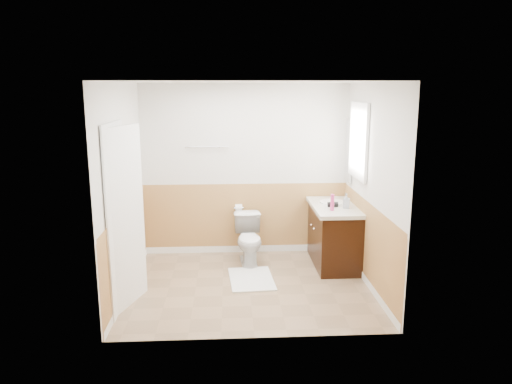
{
  "coord_description": "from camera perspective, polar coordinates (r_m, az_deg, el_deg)",
  "views": [
    {
      "loc": [
        -0.24,
        -5.72,
        2.45
      ],
      "look_at": [
        0.1,
        0.25,
        1.15
      ],
      "focal_mm": 34.16,
      "sensor_mm": 36.0,
      "label": 1
    }
  ],
  "objects": [
    {
      "name": "door_frame",
      "position": [
        5.59,
        -15.94,
        -2.92
      ],
      "size": [
        0.02,
        0.92,
        2.1
      ],
      "primitive_type": "cube",
      "color": "white",
      "rests_on": "wall_left"
    },
    {
      "name": "wall_front",
      "position": [
        4.58,
        -0.15,
        -2.91
      ],
      "size": [
        3.0,
        0.0,
        3.0
      ],
      "primitive_type": "plane",
      "rotation": [
        -1.57,
        0.0,
        0.0
      ],
      "color": "silver",
      "rests_on": "floor"
    },
    {
      "name": "tp_roll",
      "position": [
        7.16,
        -2.04,
        -1.88
      ],
      "size": [
        0.1,
        0.11,
        0.11
      ],
      "primitive_type": "cylinder",
      "rotation": [
        0.0,
        1.57,
        0.0
      ],
      "color": "white",
      "rests_on": "tp_holder_bar"
    },
    {
      "name": "soap_dispenser",
      "position": [
        6.64,
        10.54,
        -1.03
      ],
      "size": [
        0.11,
        0.11,
        0.19
      ],
      "primitive_type": "imported",
      "rotation": [
        0.0,
        0.0,
        -0.27
      ],
      "color": "#969FA9",
      "rests_on": "countertop"
    },
    {
      "name": "sink_basin",
      "position": [
        6.91,
        8.97,
        -1.18
      ],
      "size": [
        0.36,
        0.36,
        0.02
      ],
      "primitive_type": "cylinder",
      "color": "white",
      "rests_on": "countertop"
    },
    {
      "name": "towel_bar",
      "position": [
        7.02,
        -5.79,
        5.26
      ],
      "size": [
        0.62,
        0.02,
        0.02
      ],
      "primitive_type": "cylinder",
      "rotation": [
        0.0,
        1.57,
        0.0
      ],
      "color": "silver",
      "rests_on": "wall_back"
    },
    {
      "name": "tp_sheet",
      "position": [
        7.19,
        -2.04,
        -2.73
      ],
      "size": [
        0.1,
        0.01,
        0.16
      ],
      "primitive_type": "cube",
      "color": "white",
      "rests_on": "tp_roll"
    },
    {
      "name": "faucet",
      "position": [
        6.94,
        10.44,
        -0.67
      ],
      "size": [
        0.02,
        0.02,
        0.14
      ],
      "primitive_type": "cylinder",
      "color": "silver",
      "rests_on": "countertop"
    },
    {
      "name": "window_frame",
      "position": [
        6.57,
        11.91,
        5.89
      ],
      "size": [
        0.04,
        0.8,
        1.0
      ],
      "primitive_type": "cube",
      "color": "white",
      "rests_on": "wall_right"
    },
    {
      "name": "tp_holder_bar",
      "position": [
        7.16,
        -2.04,
        -1.88
      ],
      "size": [
        0.14,
        0.02,
        0.02
      ],
      "primitive_type": "cylinder",
      "rotation": [
        0.0,
        1.57,
        0.0
      ],
      "color": "silver",
      "rests_on": "wall_back"
    },
    {
      "name": "hair_dryer_body",
      "position": [
        6.67,
        8.98,
        -1.45
      ],
      "size": [
        0.14,
        0.07,
        0.07
      ],
      "primitive_type": "cylinder",
      "rotation": [
        0.0,
        1.57,
        0.0
      ],
      "color": "black",
      "rests_on": "countertop"
    },
    {
      "name": "door_knob",
      "position": [
        5.9,
        -13.92,
        -2.83
      ],
      "size": [
        0.06,
        0.06,
        0.06
      ],
      "primitive_type": "sphere",
      "color": "silver",
      "rests_on": "door"
    },
    {
      "name": "vanity_knob_right",
      "position": [
        6.89,
        6.52,
        -3.83
      ],
      "size": [
        0.03,
        0.03,
        0.03
      ],
      "primitive_type": "sphere",
      "color": "silver",
      "rests_on": "vanity_cabinet"
    },
    {
      "name": "door",
      "position": [
        5.58,
        -15.17,
        -3.02
      ],
      "size": [
        0.29,
        0.78,
        2.04
      ],
      "primitive_type": "cube",
      "rotation": [
        0.0,
        0.0,
        -0.31
      ],
      "color": "white",
      "rests_on": "wall_left"
    },
    {
      "name": "floor",
      "position": [
        6.22,
        -0.8,
        -10.91
      ],
      "size": [
        3.0,
        3.0,
        0.0
      ],
      "primitive_type": "plane",
      "color": "#8C7051",
      "rests_on": "ground"
    },
    {
      "name": "bath_mat",
      "position": [
        6.4,
        -0.54,
        -10.15
      ],
      "size": [
        0.6,
        0.83,
        0.02
      ],
      "primitive_type": "cube",
      "rotation": [
        0.0,
        0.0,
        0.07
      ],
      "color": "white",
      "rests_on": "floor"
    },
    {
      "name": "wainscot_left",
      "position": [
        6.17,
        -14.86,
        -6.59
      ],
      "size": [
        0.0,
        2.6,
        2.6
      ],
      "primitive_type": "plane",
      "rotation": [
        1.57,
        0.0,
        1.57
      ],
      "color": "tan",
      "rests_on": "floor"
    },
    {
      "name": "wainscot_back",
      "position": [
        7.27,
        -1.25,
        -3.28
      ],
      "size": [
        3.0,
        0.0,
        3.0
      ],
      "primitive_type": "plane",
      "rotation": [
        1.57,
        0.0,
        0.0
      ],
      "color": "tan",
      "rests_on": "floor"
    },
    {
      "name": "countertop",
      "position": [
        6.78,
        9.14,
        -1.76
      ],
      "size": [
        0.6,
        1.15,
        0.05
      ],
      "primitive_type": "cube",
      "color": "beige",
      "rests_on": "vanity_cabinet"
    },
    {
      "name": "toilet",
      "position": [
        6.87,
        -0.8,
        -5.6
      ],
      "size": [
        0.43,
        0.7,
        0.69
      ],
      "primitive_type": "imported",
      "rotation": [
        0.0,
        0.0,
        0.07
      ],
      "color": "white",
      "rests_on": "floor"
    },
    {
      "name": "wainscot_front",
      "position": [
        4.84,
        -0.15,
        -11.46
      ],
      "size": [
        3.0,
        0.0,
        3.0
      ],
      "primitive_type": "plane",
      "rotation": [
        -1.57,
        0.0,
        0.0
      ],
      "color": "tan",
      "rests_on": "floor"
    },
    {
      "name": "ceiling",
      "position": [
        5.72,
        -0.88,
        12.77
      ],
      "size": [
        3.0,
        3.0,
        0.0
      ],
      "primitive_type": "plane",
      "rotation": [
        3.14,
        0.0,
        0.0
      ],
      "color": "white",
      "rests_on": "floor"
    },
    {
      "name": "wainscot_right",
      "position": [
        6.28,
        12.95,
        -6.14
      ],
      "size": [
        0.0,
        2.6,
        2.6
      ],
      "primitive_type": "plane",
      "rotation": [
        1.57,
        0.0,
        -1.57
      ],
      "color": "tan",
      "rests_on": "floor"
    },
    {
      "name": "lotion_bottle",
      "position": [
        6.46,
        8.93,
        -1.22
      ],
      "size": [
        0.05,
        0.05,
        0.22
      ],
      "primitive_type": "cylinder",
      "color": "#CD357E",
      "rests_on": "countertop"
    },
    {
      "name": "mirror_panel",
      "position": [
        7.09,
        10.82,
        4.76
      ],
      "size": [
        0.02,
        0.35,
        0.9
      ],
      "primitive_type": "cube",
      "color": "silver",
      "rests_on": "wall_right"
    },
    {
      "name": "vanity_cabinet",
      "position": [
        6.89,
        9.1,
        -5.19
      ],
      "size": [
        0.55,
        1.1,
        0.8
      ],
      "primitive_type": "cube",
      "color": "black",
      "rests_on": "floor"
    },
    {
      "name": "vanity_knob_left",
      "position": [
        6.7,
        6.81,
        -4.3
      ],
      "size": [
        0.03,
        0.03,
        0.03
      ],
      "primitive_type": "sphere",
      "color": "white",
      "rests_on": "vanity_cabinet"
    },
    {
      "name": "wall_left",
      "position": [
        5.98,
        -15.36,
        0.24
      ],
      "size": [
        0.0,
        3.0,
        3.0
      ],
      "primitive_type": "plane",
      "rotation": [
        1.57,
        0.0,
        1.57
      ],
      "color": "silver",
      "rests_on": "floor"
    },
    {
      "name": "wall_right",
      "position": [
        6.09,
        13.4,
        0.58
      ],
      "size": [
        0.0,
        3.0,
        3.0
      ],
      "primitive_type": "plane",
      "rotation": [
        1.57,
        0.0,
        -1.57
      ],
      "color": "silver",
      "rests_on": "floor"
    },
    {
      "name": "window_glass",
      "position": [
        6.57,
        12.05,
        5.89
      ],
      "size": [
        0.01,
        0.7,
        0.9
      ],
      "primitive_type": "cube",
      "color": "white",
      "rests_on": "wall_right"
    },
    {
      "name": "wall_back",
      "position": [
        7.12,
        -1.28,
        2.57
      ],
      "size": [
        3.0,
        0.0,
        3.0
      ],
      "primitive_type": "plane",
      "rotation": [
        1.57,
        0.0,
        0.0
      ],
      "color": "silver",
      "rests_on": "floor"
    },
    {
      "name": "hair_dryer_handle",
      "position": [
        6.68,
        8.7,
        -1.68
      ],
      "size": [
        0.03,
        0.03,
        0.07
      ],
      "primitive_type": "cylinder",
      "color": "black",
      "rests_on": "countertop"
    }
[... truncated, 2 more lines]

